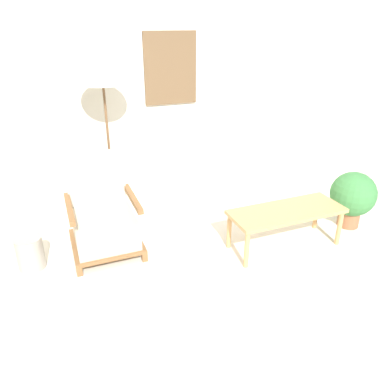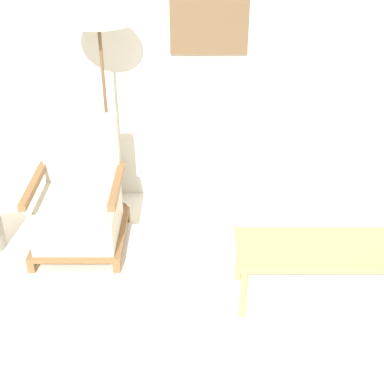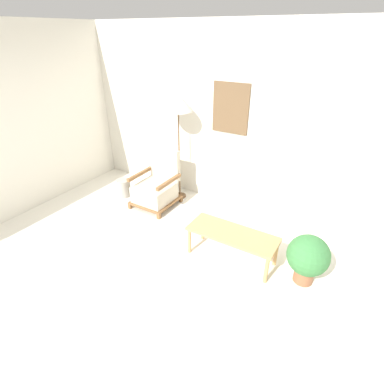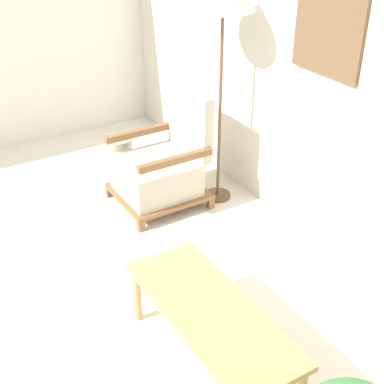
% 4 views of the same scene
% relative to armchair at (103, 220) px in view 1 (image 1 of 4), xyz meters
% --- Properties ---
extents(ground_plane, '(14.00, 14.00, 0.00)m').
position_rel_armchair_xyz_m(ground_plane, '(0.67, -1.48, -0.31)').
color(ground_plane, silver).
extents(wall_back, '(8.00, 0.09, 2.70)m').
position_rel_armchair_xyz_m(wall_back, '(0.67, 0.71, 1.04)').
color(wall_back, silver).
rests_on(wall_back, ground_plane).
extents(armchair, '(0.63, 0.66, 0.89)m').
position_rel_armchair_xyz_m(armchair, '(0.00, 0.00, 0.00)').
color(armchair, brown).
rests_on(armchair, ground_plane).
extents(floor_lamp, '(0.45, 0.45, 1.74)m').
position_rel_armchair_xyz_m(floor_lamp, '(0.18, 0.41, 1.26)').
color(floor_lamp, brown).
rests_on(floor_lamp, ground_plane).
extents(coffee_table, '(1.10, 0.42, 0.39)m').
position_rel_armchair_xyz_m(coffee_table, '(1.61, -0.60, 0.04)').
color(coffee_table, tan).
rests_on(coffee_table, ground_plane).
extents(vase, '(0.23, 0.23, 0.30)m').
position_rel_armchair_xyz_m(vase, '(-0.66, -0.07, -0.16)').
color(vase, '#9E998E').
rests_on(vase, ground_plane).
extents(potted_plant, '(0.46, 0.46, 0.60)m').
position_rel_armchair_xyz_m(potted_plant, '(2.48, -0.52, 0.04)').
color(potted_plant, '#935B3D').
rests_on(potted_plant, ground_plane).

